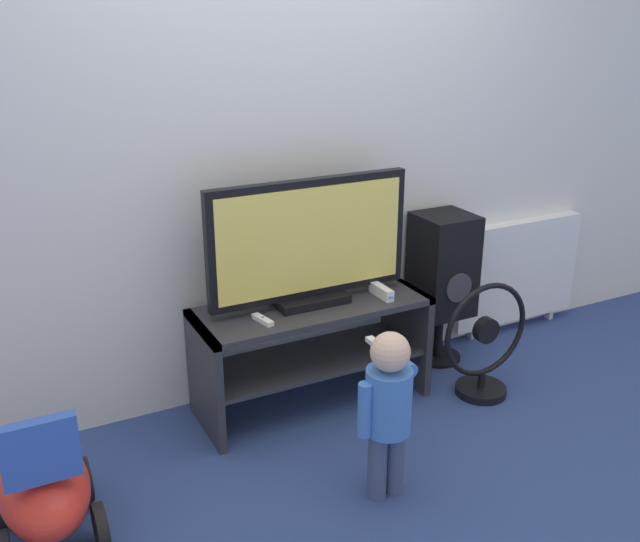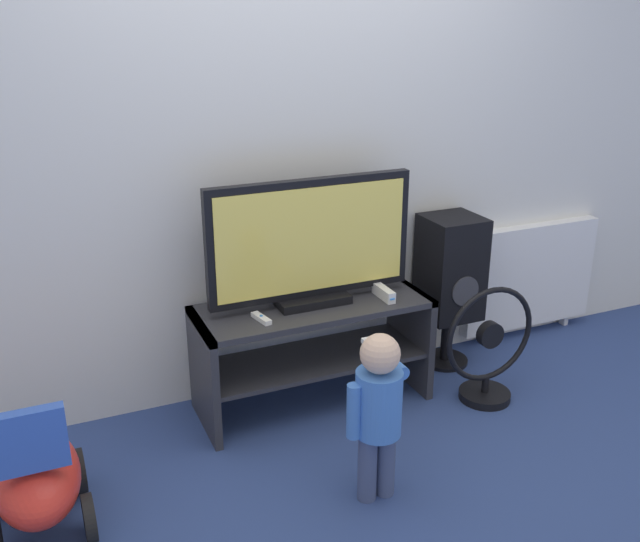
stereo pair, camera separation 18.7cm
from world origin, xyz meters
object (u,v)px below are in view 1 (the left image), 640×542
object	(u,v)px
child	(388,401)
speaker_tower	(443,268)
floor_fan	(485,346)
game_console	(381,291)
television	(309,244)
remote_primary	(263,320)
ride_on_toy	(44,487)
radiator	(516,271)

from	to	relation	value
child	speaker_tower	world-z (taller)	speaker_tower
speaker_tower	floor_fan	size ratio (longest dim) A/B	1.39
child	speaker_tower	bearing A→B (deg)	44.04
game_console	floor_fan	world-z (taller)	floor_fan
speaker_tower	floor_fan	xyz separation A→B (m)	(-0.03, -0.42, -0.27)
television	child	distance (m)	0.88
remote_primary	speaker_tower	bearing A→B (deg)	9.39
remote_primary	floor_fan	bearing A→B (deg)	-12.03
game_console	ride_on_toy	xyz separation A→B (m)	(-1.64, -0.34, -0.34)
floor_fan	speaker_tower	bearing A→B (deg)	85.52
game_console	child	bearing A→B (deg)	-119.80
game_console	remote_primary	size ratio (longest dim) A/B	1.30
remote_primary	ride_on_toy	xyz separation A→B (m)	(-1.01, -0.33, -0.32)
television	speaker_tower	world-z (taller)	television
game_console	floor_fan	size ratio (longest dim) A/B	0.29
television	floor_fan	size ratio (longest dim) A/B	1.65
remote_primary	speaker_tower	xyz separation A→B (m)	(1.12, 0.19, -0.01)
radiator	speaker_tower	bearing A→B (deg)	-169.06
remote_primary	floor_fan	xyz separation A→B (m)	(1.09, -0.23, -0.28)
speaker_tower	ride_on_toy	bearing A→B (deg)	-166.44
remote_primary	floor_fan	world-z (taller)	floor_fan
child	speaker_tower	distance (m)	1.24
child	radiator	size ratio (longest dim) A/B	0.81
remote_primary	child	xyz separation A→B (m)	(0.24, -0.67, -0.12)
television	radiator	size ratio (longest dim) A/B	1.13
floor_fan	radiator	size ratio (longest dim) A/B	0.69
child	ride_on_toy	xyz separation A→B (m)	(-1.25, 0.34, -0.20)
speaker_tower	floor_fan	distance (m)	0.50
television	ride_on_toy	world-z (taller)	television
speaker_tower	floor_fan	bearing A→B (deg)	-94.48
remote_primary	floor_fan	distance (m)	1.15
remote_primary	radiator	size ratio (longest dim) A/B	0.15
child	ride_on_toy	distance (m)	1.31
television	ride_on_toy	distance (m)	1.50
floor_fan	ride_on_toy	bearing A→B (deg)	-177.37
floor_fan	radiator	distance (m)	0.88
ride_on_toy	radiator	xyz separation A→B (m)	(2.78, 0.64, 0.15)
child	ride_on_toy	world-z (taller)	child
television	ride_on_toy	bearing A→B (deg)	-161.56
radiator	television	bearing A→B (deg)	-172.04
floor_fan	remote_primary	bearing A→B (deg)	167.97
ride_on_toy	child	bearing A→B (deg)	-15.43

